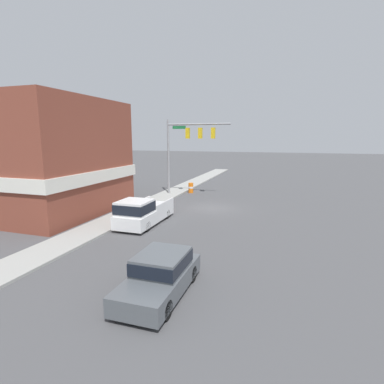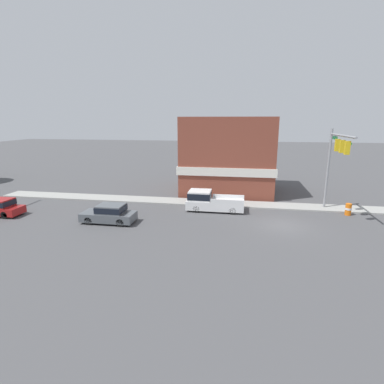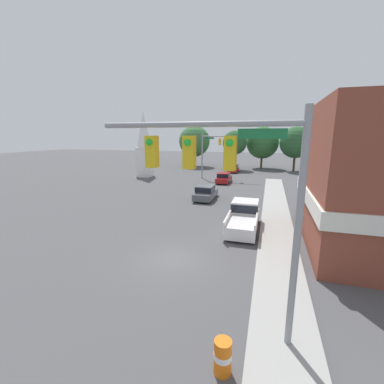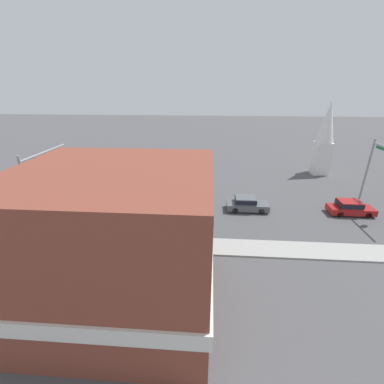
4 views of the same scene
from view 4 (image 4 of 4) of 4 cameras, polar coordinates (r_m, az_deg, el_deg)
ground_plane at (r=29.09m, az=-16.81°, el=-4.42°), size 200.00×200.00×0.00m
sidewalk_curb at (r=24.53m, az=-21.37°, el=-10.21°), size 2.40×60.00×0.14m
near_signal_assembly at (r=26.22m, az=-30.61°, el=3.71°), size 6.53×0.49×7.71m
far_signal_assembly at (r=33.87m, az=36.74°, el=5.42°), size 7.61×0.49×7.32m
car_lead at (r=28.69m, az=12.03°, el=-2.50°), size 1.91×4.48×1.57m
car_second_ahead at (r=31.99m, az=31.70°, el=-2.91°), size 1.81×4.55×1.53m
pickup_truck_parked at (r=24.25m, az=-5.46°, el=-6.60°), size 2.09×5.42×1.91m
construction_barrel at (r=28.75m, az=-31.50°, el=-6.08°), size 0.54×0.54×1.08m
corner_brick_building at (r=15.52m, az=-15.81°, el=-11.30°), size 9.69×10.71×8.80m
church_steeple at (r=43.69m, az=27.45°, el=10.83°), size 2.51×2.51×10.93m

